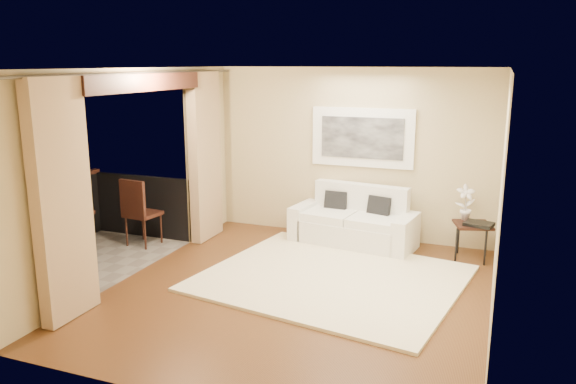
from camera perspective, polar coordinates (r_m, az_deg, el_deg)
The scene contains 18 objects.
floor at distance 7.05m, azimuth 0.95°, elevation -10.06°, with size 5.00×5.00×0.00m, color brown.
room_shell at distance 7.49m, azimuth -14.75°, elevation 10.73°, with size 5.00×6.40×5.00m.
balcony at distance 8.62m, azimuth -20.25°, elevation -5.28°, with size 1.81×2.60×1.17m.
curtains at distance 7.61m, azimuth -14.11°, elevation 1.80°, with size 0.16×4.80×2.64m.
artwork at distance 8.88m, azimuth 7.56°, elevation 5.50°, with size 1.62×0.07×0.92m.
rug at distance 7.43m, azimuth 4.47°, elevation -8.70°, with size 3.16×2.75×0.04m, color #FFF4CD.
sofa at distance 8.78m, azimuth 6.79°, elevation -3.23°, with size 1.98×1.06×0.91m.
side_table at distance 8.42m, azimuth 18.24°, elevation -3.45°, with size 0.61×0.61×0.53m.
tray at distance 8.32m, azimuth 18.82°, elevation -3.10°, with size 0.38×0.28×0.05m, color black.
orchid at distance 8.51m, azimuth 17.59°, elevation -1.02°, with size 0.27×0.19×0.52m, color white.
bistro_table at distance 8.44m, azimuth -21.85°, elevation -2.56°, with size 0.63×0.63×0.72m.
balcony_chair_far at distance 8.82m, azimuth -15.04°, elevation -1.53°, with size 0.50×0.51×1.06m.
balcony_chair_near at distance 8.09m, azimuth -21.00°, elevation -3.86°, with size 0.44×0.45×0.93m.
ice_bucket at distance 8.57m, azimuth -21.87°, elevation -1.07°, with size 0.18×0.18×0.20m, color silver.
candle at distance 8.51m, azimuth -21.13°, elevation -1.57°, with size 0.06×0.06×0.07m, color red.
vase at distance 8.26m, azimuth -22.62°, elevation -1.72°, with size 0.04×0.04×0.18m, color silver.
glass_a at distance 8.23m, azimuth -21.86°, elevation -1.92°, with size 0.06×0.06×0.12m, color silver.
glass_b at distance 8.26m, azimuth -20.81°, elevation -1.77°, with size 0.06×0.06×0.12m, color white.
Camera 1 is at (2.21, -6.10, 2.77)m, focal length 35.00 mm.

